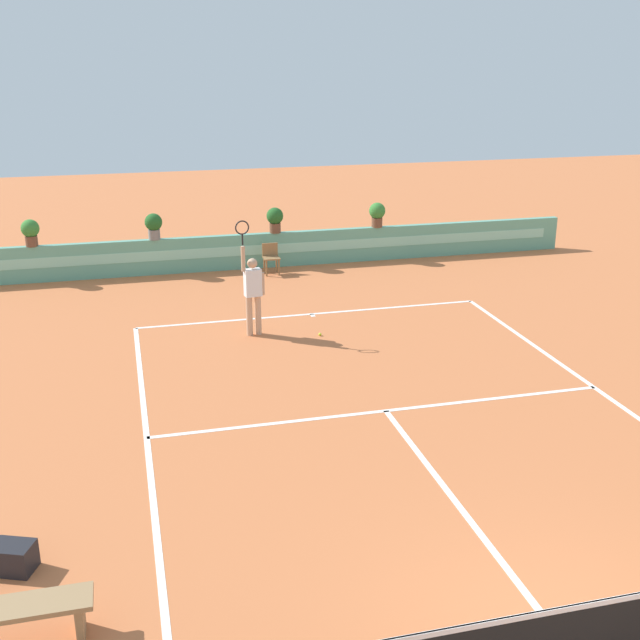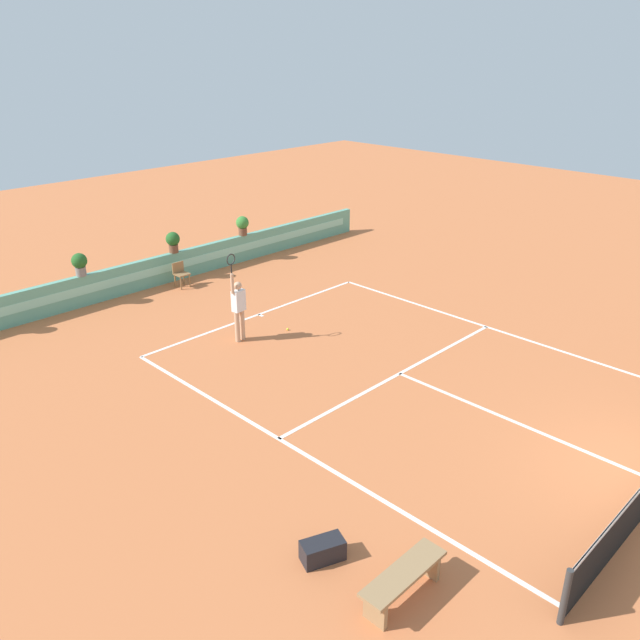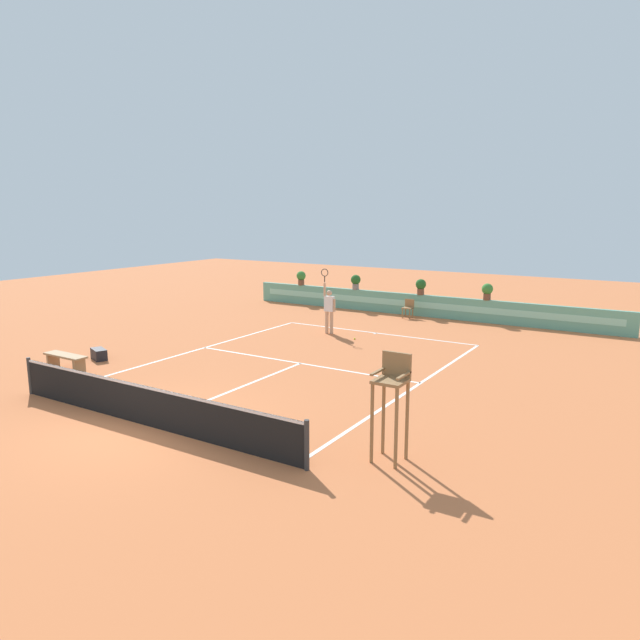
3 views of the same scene
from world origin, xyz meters
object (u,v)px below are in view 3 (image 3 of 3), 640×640
object	(u,v)px
gear_bag	(99,354)
potted_plant_left	(356,281)
tennis_ball_near_baseline	(355,339)
ball_kid_chair	(408,307)
potted_plant_far_left	(301,277)
umpire_chair	(392,394)
potted_plant_right	(487,291)
tennis_player	(329,308)
bench_courtside	(66,359)
potted_plant_centre	(421,286)

from	to	relation	value
gear_bag	potted_plant_left	size ratio (longest dim) A/B	0.97
tennis_ball_near_baseline	ball_kid_chair	bearing A→B (deg)	90.81
potted_plant_left	tennis_ball_near_baseline	bearing A→B (deg)	-61.94
ball_kid_chair	potted_plant_far_left	size ratio (longest dim) A/B	1.17
potted_plant_far_left	umpire_chair	bearing A→B (deg)	-51.24
umpire_chair	tennis_ball_near_baseline	size ratio (longest dim) A/B	31.47
potted_plant_right	potted_plant_far_left	bearing A→B (deg)	180.00
ball_kid_chair	gear_bag	distance (m)	13.58
umpire_chair	gear_bag	distance (m)	11.71
gear_bag	potted_plant_right	world-z (taller)	potted_plant_right
gear_bag	tennis_ball_near_baseline	bearing A→B (deg)	50.89
ball_kid_chair	tennis_ball_near_baseline	distance (m)	5.29
potted_plant_left	tennis_player	bearing A→B (deg)	-72.07
gear_bag	ball_kid_chair	bearing A→B (deg)	65.32
tennis_ball_near_baseline	potted_plant_right	world-z (taller)	potted_plant_right
tennis_player	bench_courtside	bearing A→B (deg)	-114.51
umpire_chair	potted_plant_right	xyz separation A→B (m)	(-2.46, 15.13, 0.07)
potted_plant_left	potted_plant_far_left	bearing A→B (deg)	180.00
ball_kid_chair	potted_plant_left	xyz separation A→B (m)	(-3.12, 0.73, 0.93)
ball_kid_chair	potted_plant_left	size ratio (longest dim) A/B	1.17
potted_plant_far_left	potted_plant_centre	world-z (taller)	same
gear_bag	potted_plant_right	distance (m)	15.92
tennis_player	potted_plant_left	size ratio (longest dim) A/B	3.57
bench_courtside	tennis_ball_near_baseline	xyz separation A→B (m)	(5.46, 8.47, -0.34)
umpire_chair	potted_plant_centre	xyz separation A→B (m)	(-5.52, 15.13, 0.07)
ball_kid_chair	potted_plant_centre	bearing A→B (deg)	69.24
ball_kid_chair	potted_plant_left	world-z (taller)	potted_plant_left
umpire_chair	gear_bag	world-z (taller)	umpire_chair
bench_courtside	gear_bag	distance (m)	1.45
tennis_player	potted_plant_far_left	world-z (taller)	tennis_player
potted_plant_centre	umpire_chair	bearing A→B (deg)	-69.94
ball_kid_chair	gear_bag	size ratio (longest dim) A/B	1.21
potted_plant_far_left	potted_plant_centre	bearing A→B (deg)	0.00
umpire_chair	potted_plant_centre	size ratio (longest dim) A/B	2.96
ball_kid_chair	potted_plant_far_left	xyz separation A→B (m)	(-6.34, 0.73, 0.93)
bench_courtside	tennis_player	size ratio (longest dim) A/B	0.62
tennis_player	potted_plant_right	bearing A→B (deg)	49.99
tennis_ball_near_baseline	potted_plant_left	xyz separation A→B (m)	(-3.20, 6.00, 1.38)
ball_kid_chair	bench_courtside	distance (m)	14.76
umpire_chair	tennis_player	world-z (taller)	tennis_player
tennis_player	potted_plant_centre	xyz separation A→B (m)	(1.60, 5.56, 0.36)
potted_plant_right	umpire_chair	bearing A→B (deg)	-80.77
potted_plant_far_left	potted_plant_left	xyz separation A→B (m)	(3.22, 0.00, 0.00)
tennis_ball_near_baseline	potted_plant_centre	world-z (taller)	potted_plant_centre
gear_bag	tennis_ball_near_baseline	size ratio (longest dim) A/B	10.29
potted_plant_centre	potted_plant_right	bearing A→B (deg)	0.00
potted_plant_right	potted_plant_centre	bearing A→B (deg)	180.00
tennis_player	gear_bag	bearing A→B (deg)	-120.07
gear_bag	tennis_ball_near_baseline	world-z (taller)	gear_bag
tennis_player	potted_plant_far_left	size ratio (longest dim) A/B	3.57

